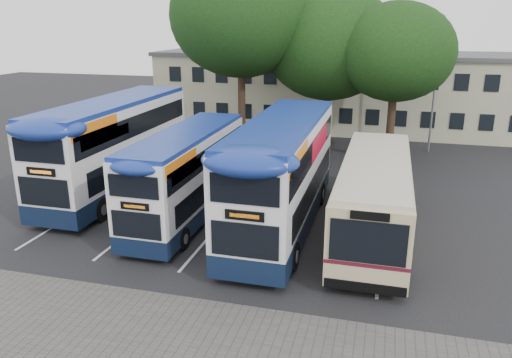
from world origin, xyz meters
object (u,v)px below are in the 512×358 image
at_px(bus_dd_right, 282,170).
at_px(tree_mid, 330,43).
at_px(tree_right, 397,52).
at_px(bus_dd_left, 116,142).
at_px(lamp_post, 436,78).
at_px(bus_dd_mid, 187,171).
at_px(tree_left, 241,16).
at_px(bus_single, 374,192).

bearing_deg(bus_dd_right, tree_mid, 89.71).
height_order(tree_right, bus_dd_left, tree_right).
height_order(lamp_post, bus_dd_mid, lamp_post).
relative_size(tree_right, bus_dd_right, 0.86).
distance_m(tree_left, tree_mid, 6.07).
distance_m(tree_right, bus_dd_right, 13.61).
bearing_deg(bus_dd_left, bus_single, -9.14).
xyz_separation_m(tree_mid, bus_dd_right, (-0.07, -14.12, -4.61)).
bearing_deg(tree_right, bus_dd_mid, -125.56).
relative_size(tree_left, bus_single, 1.17).
relative_size(tree_mid, bus_single, 1.00).
relative_size(tree_left, bus_dd_right, 1.12).
bearing_deg(tree_right, lamp_post, 50.32).
relative_size(tree_right, bus_dd_mid, 1.01).
height_order(lamp_post, tree_right, tree_right).
bearing_deg(bus_dd_mid, bus_single, 2.24).
bearing_deg(bus_dd_right, bus_dd_left, 165.46).
bearing_deg(tree_mid, bus_single, -74.60).
bearing_deg(tree_right, tree_left, 179.09).
height_order(tree_right, bus_single, tree_right).
bearing_deg(bus_dd_mid, bus_dd_left, 153.70).
xyz_separation_m(tree_right, bus_dd_right, (-4.37, -12.17, -4.23)).
distance_m(tree_left, bus_dd_right, 14.90).
bearing_deg(tree_mid, tree_left, -162.13).
relative_size(lamp_post, bus_single, 0.82).
relative_size(lamp_post, tree_right, 0.92).
bearing_deg(bus_dd_left, lamp_post, 38.47).
distance_m(lamp_post, bus_dd_mid, 19.38).
height_order(tree_right, bus_dd_right, tree_right).
bearing_deg(bus_single, bus_dd_left, 170.86).
bearing_deg(bus_single, lamp_post, 78.18).
bearing_deg(tree_right, bus_dd_right, -109.76).
height_order(tree_left, bus_dd_left, tree_left).
height_order(tree_mid, bus_dd_mid, tree_mid).
bearing_deg(bus_single, bus_dd_mid, -177.76).
relative_size(tree_left, bus_dd_left, 1.10).
height_order(tree_mid, bus_single, tree_mid).
distance_m(tree_left, bus_single, 16.82).
height_order(tree_left, bus_single, tree_left).
distance_m(tree_left, tree_right, 10.06).
height_order(tree_mid, tree_right, tree_mid).
xyz_separation_m(bus_dd_left, bus_dd_mid, (4.94, -2.44, -0.46)).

